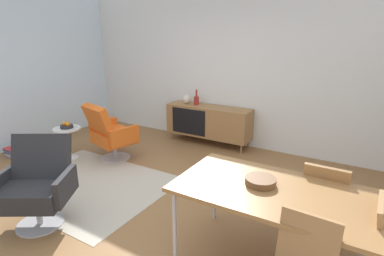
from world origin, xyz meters
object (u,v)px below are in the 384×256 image
(sideboard, at_px, (208,121))
(dining_chair_back_right, at_px, (324,199))
(vase_sculptural_dark, at_px, (187,99))
(dining_table, at_px, (273,194))
(armchair_black_shell, at_px, (37,182))
(magazine_stack, at_px, (18,151))
(lounge_chair_red, at_px, (110,132))
(vase_cobalt, at_px, (196,100))
(side_table_round, at_px, (68,139))
(fruit_bowl, at_px, (67,126))
(wooden_bowl_on_table, at_px, (261,181))

(sideboard, relative_size, dining_chair_back_right, 1.87)
(vase_sculptural_dark, distance_m, dining_table, 3.49)
(armchair_black_shell, height_order, magazine_stack, armchair_black_shell)
(sideboard, height_order, armchair_black_shell, armchair_black_shell)
(sideboard, relative_size, dining_table, 1.00)
(lounge_chair_red, height_order, magazine_stack, lounge_chair_red)
(vase_cobalt, xyz_separation_m, side_table_round, (-1.39, -1.81, -0.49))
(dining_table, bearing_deg, armchair_black_shell, -164.86)
(fruit_bowl, bearing_deg, lounge_chair_red, 25.43)
(magazine_stack, bearing_deg, dining_table, -4.35)
(dining_table, xyz_separation_m, armchair_black_shell, (-2.31, -0.63, -0.23))
(side_table_round, relative_size, magazine_stack, 1.36)
(sideboard, bearing_deg, vase_sculptural_dark, 179.77)
(dining_chair_back_right, xyz_separation_m, lounge_chair_red, (-3.28, 0.46, -0.00))
(sideboard, xyz_separation_m, side_table_round, (-1.65, -1.81, -0.12))
(vase_sculptural_dark, height_order, dining_chair_back_right, vase_sculptural_dark)
(magazine_stack, bearing_deg, sideboard, 40.91)
(vase_sculptural_dark, distance_m, lounge_chair_red, 1.63)
(sideboard, height_order, lounge_chair_red, lounge_chair_red)
(vase_sculptural_dark, distance_m, wooden_bowl_on_table, 3.39)
(vase_cobalt, bearing_deg, sideboard, -0.42)
(vase_sculptural_dark, xyz_separation_m, fruit_bowl, (-1.17, -1.82, -0.25))
(dining_chair_back_right, distance_m, lounge_chair_red, 3.31)
(dining_table, bearing_deg, sideboard, 127.43)
(magazine_stack, bearing_deg, side_table_round, 23.16)
(wooden_bowl_on_table, bearing_deg, dining_chair_back_right, 48.86)
(magazine_stack, bearing_deg, wooden_bowl_on_table, -4.12)
(wooden_bowl_on_table, distance_m, lounge_chair_red, 3.00)
(armchair_black_shell, xyz_separation_m, magazine_stack, (-2.14, 0.96, -0.39))
(dining_table, distance_m, lounge_chair_red, 3.11)
(sideboard, distance_m, armchair_black_shell, 3.17)
(vase_cobalt, xyz_separation_m, fruit_bowl, (-1.39, -1.82, -0.25))
(vase_sculptural_dark, relative_size, dining_table, 0.11)
(vase_cobalt, distance_m, side_table_round, 2.34)
(sideboard, xyz_separation_m, vase_sculptural_dark, (-0.47, 0.00, 0.37))
(sideboard, xyz_separation_m, wooden_bowl_on_table, (1.82, -2.50, 0.33))
(armchair_black_shell, xyz_separation_m, side_table_round, (-1.27, 1.34, -0.15))
(magazine_stack, bearing_deg, lounge_chair_red, 24.10)
(vase_cobalt, relative_size, side_table_round, 0.55)
(lounge_chair_red, relative_size, side_table_round, 1.82)
(vase_cobalt, bearing_deg, fruit_bowl, -127.48)
(lounge_chair_red, xyz_separation_m, magazine_stack, (-1.52, -0.68, -0.39))
(dining_table, distance_m, fruit_bowl, 3.65)
(side_table_round, height_order, magazine_stack, side_table_round)
(fruit_bowl, bearing_deg, armchair_black_shell, -46.47)
(vase_cobalt, height_order, wooden_bowl_on_table, vase_cobalt)
(dining_chair_back_right, distance_m, magazine_stack, 4.82)
(magazine_stack, bearing_deg, vase_cobalt, 44.00)
(wooden_bowl_on_table, relative_size, lounge_chair_red, 0.27)
(vase_sculptural_dark, distance_m, dining_chair_back_right, 3.40)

